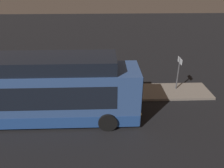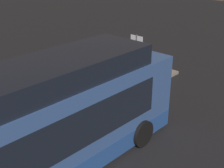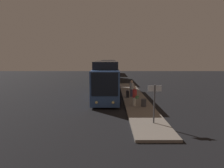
% 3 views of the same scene
% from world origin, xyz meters
% --- Properties ---
extents(ground, '(80.00, 80.00, 0.00)m').
position_xyz_m(ground, '(0.00, 0.00, 0.00)').
color(ground, black).
extents(platform, '(20.00, 2.41, 0.17)m').
position_xyz_m(platform, '(0.00, 2.81, 0.08)').
color(platform, slate).
rests_on(platform, ground).
extents(bus_lead, '(11.39, 2.79, 3.93)m').
position_xyz_m(bus_lead, '(-1.46, -0.16, 1.80)').
color(bus_lead, '#33518C').
rests_on(bus_lead, ground).
extents(passenger_boarding, '(0.63, 0.60, 1.68)m').
position_xyz_m(passenger_boarding, '(3.61, 2.40, 1.07)').
color(passenger_boarding, silver).
rests_on(passenger_boarding, platform).
extents(passenger_waiting, '(0.64, 0.49, 1.74)m').
position_xyz_m(passenger_waiting, '(-0.14, 2.55, 1.10)').
color(passenger_waiting, '#4C476B').
rests_on(passenger_waiting, platform).
extents(suitcase, '(0.42, 0.28, 0.97)m').
position_xyz_m(suitcase, '(0.25, 2.09, 0.53)').
color(suitcase, black).
rests_on(suitcase, platform).
extents(sign_post, '(0.10, 0.84, 2.46)m').
position_xyz_m(sign_post, '(7.64, 3.09, 1.73)').
color(sign_post, '#4C4C51').
rests_on(sign_post, platform).
extents(trash_bin, '(0.44, 0.44, 0.65)m').
position_xyz_m(trash_bin, '(3.77, 3.15, 0.49)').
color(trash_bin, '#3F3F44').
rests_on(trash_bin, platform).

